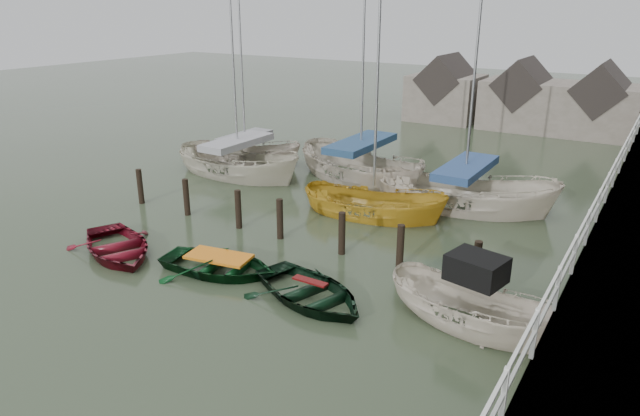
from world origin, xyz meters
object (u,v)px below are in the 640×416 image
Objects in this scene: sailboat_b at (360,180)px; sailboat_e at (246,162)px; sailboat_a at (239,174)px; rowboat_green at (220,272)px; sailboat_c at (373,215)px; sailboat_d at (463,206)px; rowboat_dkgreen at (310,300)px; motorboat at (469,323)px; rowboat_red at (118,254)px.

sailboat_b is 1.05× the size of sailboat_e.
sailboat_a is 1.05× the size of sailboat_b.
sailboat_b is (-0.82, 10.30, 0.06)m from rowboat_green.
sailboat_d is (2.58, 2.61, 0.04)m from sailboat_c.
sailboat_a is 10.35m from sailboat_d.
sailboat_e is at bearing 64.02° from rowboat_dkgreen.
sailboat_c is at bearing 127.43° from sailboat_d.
rowboat_green is 3.20m from rowboat_dkgreen.
sailboat_a is at bearing 73.41° from motorboat.
rowboat_red is at bearing 134.13° from sailboat_d.
motorboat is at bearing -116.85° from sailboat_a.
sailboat_b reaches higher than motorboat.
motorboat is at bearing -115.91° from sailboat_b.
sailboat_b is 5.16m from sailboat_d.
sailboat_e is (-7.11, 9.99, 0.07)m from rowboat_green.
sailboat_b reaches higher than rowboat_green.
motorboat is 0.38× the size of sailboat_d.
rowboat_dkgreen is at bearing -152.33° from sailboat_e.
motorboat is 7.97m from sailboat_c.
sailboat_d reaches higher than rowboat_red.
rowboat_red reaches higher than rowboat_green.
rowboat_green is 7.29m from motorboat.
sailboat_d is at bearing -12.37° from rowboat_red.
sailboat_a reaches higher than sailboat_c.
sailboat_a reaches higher than sailboat_e.
sailboat_a reaches higher than rowboat_green.
sailboat_b is 0.89× the size of sailboat_d.
sailboat_a is (-13.26, 7.16, -0.03)m from motorboat.
sailboat_e reaches higher than motorboat.
rowboat_red is 1.02× the size of rowboat_dkgreen.
sailboat_c is (1.66, 6.70, 0.02)m from rowboat_green.
sailboat_a is (-9.24, 8.16, 0.06)m from rowboat_dkgreen.
sailboat_a is 2.13m from sailboat_e.
sailboat_d is (1.04, 9.31, 0.06)m from rowboat_dkgreen.
motorboat is at bearing -140.34° from sailboat_e.
sailboat_e is at bearing 24.98° from rowboat_green.
sailboat_d reaches higher than rowboat_green.
sailboat_e is (-8.77, 3.29, 0.05)m from sailboat_c.
sailboat_b reaches higher than rowboat_red.
sailboat_d is at bearing -34.94° from rowboat_green.
sailboat_b is at bearing -105.38° from sailboat_e.
rowboat_red reaches higher than rowboat_dkgreen.
sailboat_c is at bearing -99.16° from sailboat_a.
sailboat_d is (4.24, 9.31, 0.06)m from rowboat_green.
motorboat is (4.02, 0.99, 0.09)m from rowboat_dkgreen.
sailboat_a reaches higher than sailboat_b.
motorboat is 0.45× the size of sailboat_e.
rowboat_red is 6.85m from rowboat_dkgreen.
rowboat_red is at bearing 91.18° from rowboat_green.
motorboat is at bearing -55.29° from rowboat_red.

